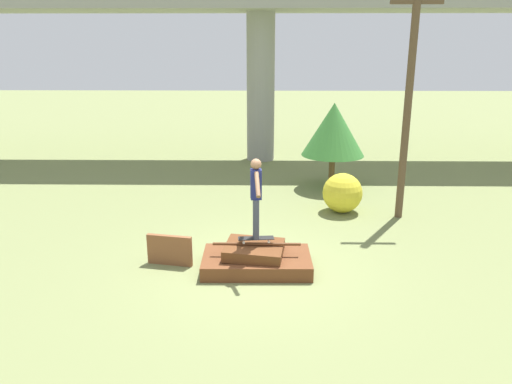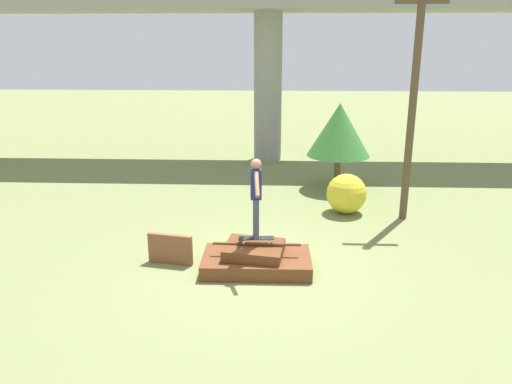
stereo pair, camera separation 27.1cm
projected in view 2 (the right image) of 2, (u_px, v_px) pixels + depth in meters
ground_plane at (257, 269)px, 10.64m from camera, size 80.00×80.00×0.00m
scrap_pile at (256, 259)px, 10.59m from camera, size 2.30×1.35×0.60m
scrap_plank_loose at (170, 249)px, 10.81m from camera, size 1.00×0.29×0.67m
skateboard at (256, 238)px, 10.50m from camera, size 0.77×0.28×0.09m
skater at (256, 193)px, 10.20m from camera, size 0.24×1.25×1.71m
highway_overpass at (268, 19)px, 18.95m from camera, size 44.00×3.45×6.36m
utility_pole at (413, 100)px, 12.76m from camera, size 1.30×0.20×6.19m
tree_behind_left at (339, 130)px, 15.90m from camera, size 2.02×2.02×2.80m
bush_yellow_flowering at (346, 194)px, 13.97m from camera, size 1.12×1.12×1.12m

